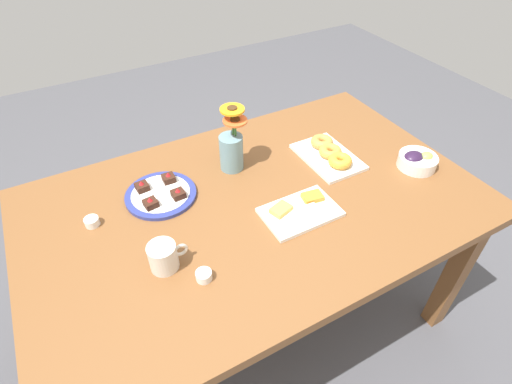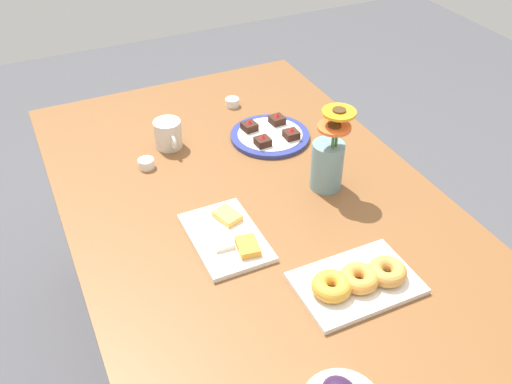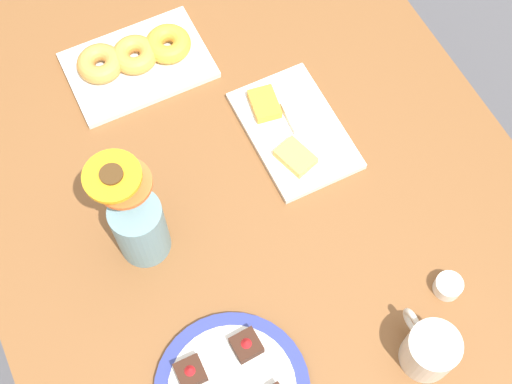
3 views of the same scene
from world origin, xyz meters
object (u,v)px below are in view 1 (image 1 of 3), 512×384
at_px(coffee_mug, 164,256).
at_px(croissant_platter, 329,154).
at_px(cheese_platter, 300,211).
at_px(jam_cup_honey, 204,275).
at_px(jam_cup_berry, 92,221).
at_px(grape_bowl, 417,160).
at_px(dessert_plate, 161,194).
at_px(dining_table, 256,217).
at_px(flower_vase, 232,148).

bearing_deg(coffee_mug, croissant_platter, 15.18).
bearing_deg(coffee_mug, cheese_platter, -0.34).
relative_size(cheese_platter, croissant_platter, 0.93).
distance_m(croissant_platter, jam_cup_honey, 0.74).
bearing_deg(jam_cup_berry, grape_bowl, -13.64).
bearing_deg(dessert_plate, jam_cup_berry, -173.74).
xyz_separation_m(dining_table, jam_cup_berry, (-0.53, 0.16, 0.10)).
height_order(grape_bowl, jam_cup_berry, grape_bowl).
xyz_separation_m(coffee_mug, jam_cup_berry, (-0.16, 0.28, -0.03)).
distance_m(dining_table, dessert_plate, 0.36).
height_order(jam_cup_honey, dessert_plate, dessert_plate).
bearing_deg(dining_table, cheese_platter, -51.27).
relative_size(grape_bowl, dessert_plate, 0.58).
height_order(cheese_platter, croissant_platter, croissant_platter).
distance_m(grape_bowl, dessert_plate, 0.99).
xyz_separation_m(dining_table, cheese_platter, (0.10, -0.13, 0.10)).
bearing_deg(flower_vase, jam_cup_berry, -174.08).
relative_size(grape_bowl, cheese_platter, 0.57).
distance_m(coffee_mug, jam_cup_honey, 0.13).
bearing_deg(dessert_plate, flower_vase, 5.65).
distance_m(cheese_platter, flower_vase, 0.36).
xyz_separation_m(dessert_plate, flower_vase, (0.30, 0.03, 0.08)).
xyz_separation_m(coffee_mug, cheese_platter, (0.48, -0.00, -0.04)).
xyz_separation_m(coffee_mug, dessert_plate, (0.09, 0.31, -0.04)).
height_order(cheese_platter, flower_vase, flower_vase).
bearing_deg(grape_bowl, jam_cup_berry, 166.36).
bearing_deg(dining_table, flower_vase, 86.63).
relative_size(coffee_mug, flower_vase, 0.47).
distance_m(jam_cup_honey, dessert_plate, 0.41).
distance_m(dining_table, jam_cup_berry, 0.57).
height_order(dining_table, flower_vase, flower_vase).
xyz_separation_m(croissant_platter, jam_cup_berry, (-0.92, 0.08, -0.01)).
bearing_deg(cheese_platter, croissant_platter, 36.96).
bearing_deg(coffee_mug, dessert_plate, 73.73).
relative_size(grape_bowl, jam_cup_berry, 3.08).
xyz_separation_m(cheese_platter, flower_vase, (-0.09, 0.34, 0.08)).
xyz_separation_m(grape_bowl, jam_cup_berry, (-1.18, 0.29, -0.01)).
height_order(coffee_mug, jam_cup_berry, coffee_mug).
bearing_deg(grape_bowl, dessert_plate, 161.46).
relative_size(dining_table, croissant_platter, 5.71).
relative_size(cheese_platter, flower_vase, 1.02).
relative_size(grape_bowl, croissant_platter, 0.53).
bearing_deg(dining_table, coffee_mug, -161.72).
relative_size(grape_bowl, jam_cup_honey, 3.08).
xyz_separation_m(dining_table, jam_cup_honey, (-0.30, -0.22, 0.10)).
bearing_deg(jam_cup_honey, jam_cup_berry, 122.11).
height_order(coffee_mug, cheese_platter, coffee_mug).
xyz_separation_m(grape_bowl, croissant_platter, (-0.26, 0.21, -0.01)).
bearing_deg(cheese_platter, flower_vase, 104.74).
relative_size(croissant_platter, dessert_plate, 1.10).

